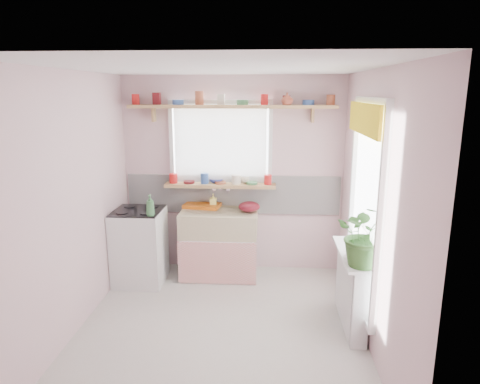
{
  "coord_description": "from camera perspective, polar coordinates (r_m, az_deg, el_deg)",
  "views": [
    {
      "loc": [
        0.45,
        -3.78,
        2.31
      ],
      "look_at": [
        0.16,
        0.55,
        1.28
      ],
      "focal_mm": 32.0,
      "sensor_mm": 36.0,
      "label": 1
    }
  ],
  "objects": [
    {
      "name": "windowsill",
      "position": [
        5.42,
        -2.63,
        0.91
      ],
      "size": [
        1.4,
        0.22,
        0.04
      ],
      "primitive_type": "cube",
      "color": "tan",
      "rests_on": "room"
    },
    {
      "name": "fruit_bowl",
      "position": [
        4.21,
        15.77,
        -8.03
      ],
      "size": [
        0.35,
        0.35,
        0.07
      ],
      "primitive_type": "imported",
      "rotation": [
        0.0,
        0.0,
        -0.33
      ],
      "color": "white",
      "rests_on": "radiator_ledge"
    },
    {
      "name": "cooker_bottle",
      "position": [
        4.96,
        -11.89,
        -1.76
      ],
      "size": [
        0.1,
        0.1,
        0.25
      ],
      "primitive_type": "imported",
      "rotation": [
        0.0,
        0.0,
        -0.1
      ],
      "color": "#3C7844",
      "rests_on": "cooker"
    },
    {
      "name": "colander",
      "position": [
        5.28,
        1.24,
        -1.97
      ],
      "size": [
        0.36,
        0.36,
        0.12
      ],
      "primitive_type": "ellipsoid",
      "rotation": [
        0.0,
        0.0,
        0.43
      ],
      "color": "#5B0F1A",
      "rests_on": "sink_unit"
    },
    {
      "name": "shelf_crockery",
      "position": [
        5.27,
        -1.37,
        12.14
      ],
      "size": [
        2.47,
        0.11,
        0.12
      ],
      "color": "red",
      "rests_on": "pine_shelf"
    },
    {
      "name": "sill_bowl",
      "position": [
        5.47,
        -3.2,
        1.53
      ],
      "size": [
        0.2,
        0.2,
        0.05
      ],
      "primitive_type": "imported",
      "rotation": [
        0.0,
        0.0,
        0.17
      ],
      "color": "#30409C",
      "rests_on": "windowsill"
    },
    {
      "name": "pine_shelf",
      "position": [
        5.27,
        -1.11,
        11.32
      ],
      "size": [
        2.52,
        0.24,
        0.04
      ],
      "primitive_type": "cube",
      "color": "tan",
      "rests_on": "room"
    },
    {
      "name": "room",
      "position": [
        4.73,
        6.29,
        1.87
      ],
      "size": [
        3.2,
        3.2,
        3.2
      ],
      "color": "beige",
      "rests_on": "ground"
    },
    {
      "name": "cooker",
      "position": [
        5.39,
        -13.23,
        -7.03
      ],
      "size": [
        0.58,
        0.58,
        0.93
      ],
      "color": "white",
      "rests_on": "ground"
    },
    {
      "name": "soap_bottle_sink",
      "position": [
        5.46,
        -3.6,
        -1.16
      ],
      "size": [
        0.08,
        0.09,
        0.18
      ],
      "primitive_type": "imported",
      "rotation": [
        0.0,
        0.0,
        0.03
      ],
      "color": "#FAF16F",
      "rests_on": "sink_unit"
    },
    {
      "name": "sill_cup",
      "position": [
        5.44,
        0.66,
        1.67
      ],
      "size": [
        0.12,
        0.12,
        0.09
      ],
      "primitive_type": "imported",
      "rotation": [
        0.0,
        0.0,
        -0.06
      ],
      "color": "white",
      "rests_on": "windowsill"
    },
    {
      "name": "sink_unit",
      "position": [
        5.44,
        -2.77,
        -6.83
      ],
      "size": [
        0.95,
        0.65,
        1.11
      ],
      "color": "white",
      "rests_on": "ground"
    },
    {
      "name": "dish_tray",
      "position": [
        5.53,
        -4.98,
        -1.73
      ],
      "size": [
        0.5,
        0.4,
        0.04
      ],
      "primitive_type": "cube",
      "rotation": [
        0.0,
        0.0,
        -0.15
      ],
      "color": "#CD6012",
      "rests_on": "sink_unit"
    },
    {
      "name": "fruit",
      "position": [
        4.19,
        15.88,
        -7.25
      ],
      "size": [
        0.2,
        0.14,
        0.1
      ],
      "color": "orange",
      "rests_on": "fruit_bowl"
    },
    {
      "name": "herb_pot",
      "position": [
        4.03,
        14.57,
        -8.01
      ],
      "size": [
        0.12,
        0.1,
        0.19
      ],
      "primitive_type": "imported",
      "rotation": [
        0.0,
        0.0,
        -0.44
      ],
      "color": "#376D2B",
      "rests_on": "radiator_ledge"
    },
    {
      "name": "radiator_ledge",
      "position": [
        4.49,
        14.66,
        -12.27
      ],
      "size": [
        0.22,
        0.95,
        0.78
      ],
      "color": "white",
      "rests_on": "ground"
    },
    {
      "name": "sill_crockery",
      "position": [
        5.4,
        -2.82,
        1.68
      ],
      "size": [
        1.35,
        0.11,
        0.12
      ],
      "color": "red",
      "rests_on": "windowsill"
    },
    {
      "name": "shelf_vase",
      "position": [
        5.19,
        6.3,
        12.25
      ],
      "size": [
        0.16,
        0.16,
        0.15
      ],
      "primitive_type": "imported",
      "rotation": [
        0.0,
        0.0,
        0.14
      ],
      "color": "#9F4630",
      "rests_on": "pine_shelf"
    },
    {
      "name": "jade_plant",
      "position": [
        3.95,
        16.54,
        -5.47
      ],
      "size": [
        0.57,
        0.5,
        0.59
      ],
      "primitive_type": "imported",
      "rotation": [
        0.0,
        0.0,
        -0.09
      ],
      "color": "#346026",
      "rests_on": "radiator_ledge"
    }
  ]
}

